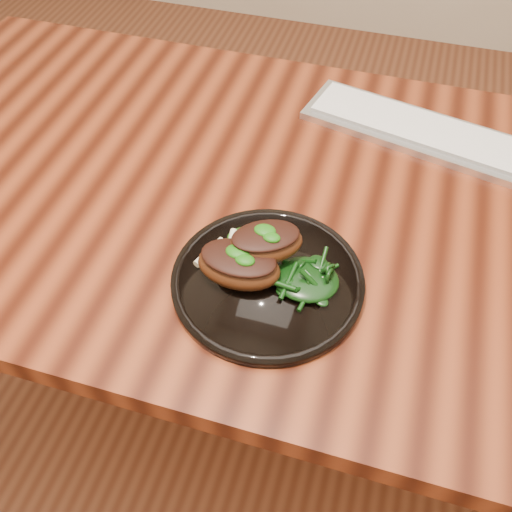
{
  "coord_description": "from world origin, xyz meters",
  "views": [
    {
      "loc": [
        0.12,
        -0.66,
        1.39
      ],
      "look_at": [
        -0.03,
        -0.16,
        0.78
      ],
      "focal_mm": 40.0,
      "sensor_mm": 36.0,
      "label": 1
    }
  ],
  "objects_px": {
    "desk": "(300,234)",
    "keyboard": "(419,130)",
    "greens_heap": "(306,276)",
    "plate": "(268,280)",
    "lamb_chop_front": "(238,264)"
  },
  "relations": [
    {
      "from": "desk",
      "to": "keyboard",
      "type": "bearing_deg",
      "value": 54.49
    },
    {
      "from": "keyboard",
      "to": "greens_heap",
      "type": "bearing_deg",
      "value": -105.89
    },
    {
      "from": "lamb_chop_front",
      "to": "greens_heap",
      "type": "bearing_deg",
      "value": 8.73
    },
    {
      "from": "desk",
      "to": "keyboard",
      "type": "relative_size",
      "value": 3.68
    },
    {
      "from": "desk",
      "to": "keyboard",
      "type": "distance_m",
      "value": 0.29
    },
    {
      "from": "plate",
      "to": "greens_heap",
      "type": "bearing_deg",
      "value": 5.19
    },
    {
      "from": "desk",
      "to": "plate",
      "type": "bearing_deg",
      "value": -92.66
    },
    {
      "from": "plate",
      "to": "desk",
      "type": "bearing_deg",
      "value": 87.34
    },
    {
      "from": "lamb_chop_front",
      "to": "keyboard",
      "type": "relative_size",
      "value": 0.29
    },
    {
      "from": "plate",
      "to": "lamb_chop_front",
      "type": "relative_size",
      "value": 2.16
    },
    {
      "from": "greens_heap",
      "to": "keyboard",
      "type": "distance_m",
      "value": 0.42
    },
    {
      "from": "keyboard",
      "to": "plate",
      "type": "bearing_deg",
      "value": -112.42
    },
    {
      "from": "plate",
      "to": "greens_heap",
      "type": "height_order",
      "value": "greens_heap"
    },
    {
      "from": "desk",
      "to": "lamb_chop_front",
      "type": "relative_size",
      "value": 12.67
    },
    {
      "from": "plate",
      "to": "keyboard",
      "type": "xyz_separation_m",
      "value": [
        0.17,
        0.41,
        0.0
      ]
    }
  ]
}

